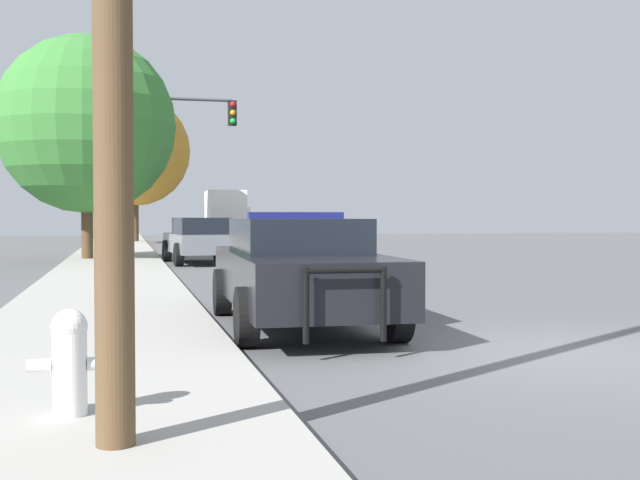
% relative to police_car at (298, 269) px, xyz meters
% --- Properties ---
extents(ground_plane, '(110.00, 110.00, 0.00)m').
position_rel_police_car_xyz_m(ground_plane, '(2.43, -2.88, -0.81)').
color(ground_plane, '#565659').
extents(sidewalk_left, '(3.00, 110.00, 0.13)m').
position_rel_police_car_xyz_m(sidewalk_left, '(-2.67, -2.88, -0.74)').
color(sidewalk_left, '#A3A099').
rests_on(sidewalk_left, ground_plane).
extents(police_car, '(2.18, 5.23, 1.59)m').
position_rel_police_car_xyz_m(police_car, '(0.00, 0.00, 0.00)').
color(police_car, black).
rests_on(police_car, ground_plane).
extents(fire_hydrant, '(0.57, 0.25, 0.75)m').
position_rel_police_car_xyz_m(fire_hydrant, '(-2.72, -4.93, -0.27)').
color(fire_hydrant, white).
rests_on(fire_hydrant, sidewalk_left).
extents(traffic_light, '(4.11, 0.35, 5.70)m').
position_rel_police_car_xyz_m(traffic_light, '(-0.84, 18.10, 3.34)').
color(traffic_light, '#424247').
rests_on(traffic_light, sidewalk_left).
extents(car_background_midblock, '(2.24, 4.43, 1.47)m').
position_rel_police_car_xyz_m(car_background_midblock, '(0.02, 15.02, -0.03)').
color(car_background_midblock, slate).
rests_on(car_background_midblock, ground_plane).
extents(car_background_oncoming, '(1.98, 4.10, 1.37)m').
position_rel_police_car_xyz_m(car_background_oncoming, '(4.56, 26.31, -0.08)').
color(car_background_oncoming, navy).
rests_on(car_background_oncoming, ground_plane).
extents(box_truck, '(2.83, 6.74, 3.12)m').
position_rel_police_car_xyz_m(box_truck, '(3.96, 40.06, 0.85)').
color(box_truck, silver).
rests_on(box_truck, ground_plane).
extents(tree_sidewalk_mid, '(5.81, 5.81, 7.29)m').
position_rel_police_car_xyz_m(tree_sidewalk_mid, '(-3.51, 16.55, 3.71)').
color(tree_sidewalk_mid, '#4C3823').
rests_on(tree_sidewalk_mid, sidewalk_left).
extents(tree_sidewalk_far, '(6.03, 6.03, 7.96)m').
position_rel_police_car_xyz_m(tree_sidewalk_far, '(-1.75, 34.14, 4.26)').
color(tree_sidewalk_far, '#4C3823').
rests_on(tree_sidewalk_far, sidewalk_left).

